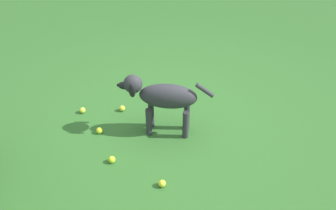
{
  "coord_description": "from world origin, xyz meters",
  "views": [
    {
      "loc": [
        -3.08,
        -0.64,
        2.35
      ],
      "look_at": [
        -0.24,
        0.03,
        0.33
      ],
      "focal_mm": 37.93,
      "sensor_mm": 36.0,
      "label": 1
    }
  ],
  "objects_px": {
    "tennis_ball_2": "(112,160)",
    "tennis_ball_0": "(162,183)",
    "tennis_ball_1": "(122,108)",
    "tennis_ball_3": "(99,131)",
    "dog": "(162,97)",
    "tennis_ball_4": "(82,110)"
  },
  "relations": [
    {
      "from": "tennis_ball_2",
      "to": "tennis_ball_4",
      "type": "xyz_separation_m",
      "value": [
        0.68,
        0.61,
        0.0
      ]
    },
    {
      "from": "dog",
      "to": "tennis_ball_0",
      "type": "height_order",
      "value": "dog"
    },
    {
      "from": "dog",
      "to": "tennis_ball_0",
      "type": "relative_size",
      "value": 14.48
    },
    {
      "from": "dog",
      "to": "tennis_ball_2",
      "type": "distance_m",
      "value": 0.78
    },
    {
      "from": "tennis_ball_2",
      "to": "tennis_ball_0",
      "type": "bearing_deg",
      "value": -108.95
    },
    {
      "from": "dog",
      "to": "tennis_ball_4",
      "type": "distance_m",
      "value": 1.04
    },
    {
      "from": "tennis_ball_0",
      "to": "tennis_ball_4",
      "type": "height_order",
      "value": "same"
    },
    {
      "from": "tennis_ball_0",
      "to": "tennis_ball_2",
      "type": "distance_m",
      "value": 0.56
    },
    {
      "from": "tennis_ball_1",
      "to": "tennis_ball_2",
      "type": "relative_size",
      "value": 1.0
    },
    {
      "from": "tennis_ball_4",
      "to": "tennis_ball_0",
      "type": "bearing_deg",
      "value": -127.15
    },
    {
      "from": "dog",
      "to": "tennis_ball_1",
      "type": "relative_size",
      "value": 14.48
    },
    {
      "from": "tennis_ball_0",
      "to": "tennis_ball_4",
      "type": "distance_m",
      "value": 1.43
    },
    {
      "from": "tennis_ball_0",
      "to": "tennis_ball_2",
      "type": "relative_size",
      "value": 1.0
    },
    {
      "from": "tennis_ball_1",
      "to": "tennis_ball_3",
      "type": "bearing_deg",
      "value": 167.37
    },
    {
      "from": "dog",
      "to": "tennis_ball_2",
      "type": "height_order",
      "value": "dog"
    },
    {
      "from": "tennis_ball_1",
      "to": "tennis_ball_2",
      "type": "distance_m",
      "value": 0.84
    },
    {
      "from": "tennis_ball_2",
      "to": "tennis_ball_3",
      "type": "distance_m",
      "value": 0.47
    },
    {
      "from": "tennis_ball_0",
      "to": "tennis_ball_3",
      "type": "relative_size",
      "value": 1.0
    },
    {
      "from": "dog",
      "to": "tennis_ball_2",
      "type": "relative_size",
      "value": 14.48
    },
    {
      "from": "tennis_ball_0",
      "to": "tennis_ball_4",
      "type": "xyz_separation_m",
      "value": [
        0.86,
        1.14,
        0.0
      ]
    },
    {
      "from": "tennis_ball_2",
      "to": "tennis_ball_1",
      "type": "bearing_deg",
      "value": 12.64
    },
    {
      "from": "tennis_ball_0",
      "to": "tennis_ball_4",
      "type": "relative_size",
      "value": 1.0
    }
  ]
}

